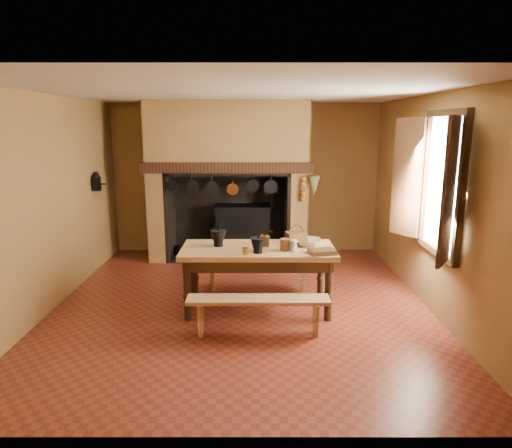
{
  "coord_description": "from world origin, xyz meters",
  "views": [
    {
      "loc": [
        0.2,
        -5.89,
        2.4
      ],
      "look_at": [
        0.2,
        0.3,
        1.05
      ],
      "focal_mm": 32.0,
      "sensor_mm": 36.0,
      "label": 1
    }
  ],
  "objects": [
    {
      "name": "glass_jar",
      "position": [
        0.67,
        -0.39,
        0.92
      ],
      "size": [
        0.09,
        0.09,
        0.14
      ],
      "primitive_type": "cylinder",
      "rotation": [
        0.0,
        0.0,
        0.07
      ],
      "color": "beige",
      "rests_on": "work_table"
    },
    {
      "name": "ceiling",
      "position": [
        0.0,
        0.0,
        2.8
      ],
      "size": [
        5.5,
        5.5,
        0.0
      ],
      "primitive_type": "plane",
      "rotation": [
        3.14,
        0.0,
        0.0
      ],
      "color": "silver",
      "rests_on": "back_wall"
    },
    {
      "name": "back_wall",
      "position": [
        0.0,
        2.75,
        1.4
      ],
      "size": [
        5.0,
        0.02,
        2.8
      ],
      "primitive_type": "cube",
      "color": "olive",
      "rests_on": "floor"
    },
    {
      "name": "wall_right",
      "position": [
        2.5,
        0.0,
        1.4
      ],
      "size": [
        0.02,
        5.5,
        2.8
      ],
      "primitive_type": "cube",
      "color": "olive",
      "rests_on": "floor"
    },
    {
      "name": "stoneware_crock",
      "position": [
        0.56,
        -0.35,
        0.93
      ],
      "size": [
        0.15,
        0.15,
        0.15
      ],
      "primitive_type": "cylinder",
      "rotation": [
        0.0,
        0.0,
        -0.29
      ],
      "color": "#54321F",
      "rests_on": "work_table"
    },
    {
      "name": "hearth_pans",
      "position": [
        -1.05,
        2.22,
        0.09
      ],
      "size": [
        0.51,
        0.62,
        0.2
      ],
      "color": "gold",
      "rests_on": "floor"
    },
    {
      "name": "floor",
      "position": [
        0.0,
        0.0,
        0.0
      ],
      "size": [
        5.5,
        5.5,
        0.0
      ],
      "primitive_type": "plane",
      "color": "maroon",
      "rests_on": "ground"
    },
    {
      "name": "wooden_tray",
      "position": [
        1.01,
        -0.51,
        0.88
      ],
      "size": [
        0.36,
        0.29,
        0.05
      ],
      "primitive_type": "cube",
      "rotation": [
        0.0,
        0.0,
        0.22
      ],
      "color": "#392012",
      "rests_on": "work_table"
    },
    {
      "name": "coffee_grinder",
      "position": [
        0.31,
        -0.14,
        0.93
      ],
      "size": [
        0.18,
        0.14,
        0.2
      ],
      "rotation": [
        0.0,
        0.0,
        -0.11
      ],
      "color": "#392012",
      "rests_on": "work_table"
    },
    {
      "name": "window",
      "position": [
        2.35,
        -0.4,
        1.7
      ],
      "size": [
        0.39,
        1.75,
        1.76
      ],
      "color": "white",
      "rests_on": "wall_right"
    },
    {
      "name": "wall_left",
      "position": [
        -2.5,
        0.0,
        1.4
      ],
      "size": [
        0.02,
        5.5,
        2.8
      ],
      "primitive_type": "cube",
      "color": "olive",
      "rests_on": "floor"
    },
    {
      "name": "iron_range",
      "position": [
        -0.04,
        2.45,
        0.48
      ],
      "size": [
        1.12,
        0.55,
        1.6
      ],
      "color": "black",
      "rests_on": "floor"
    },
    {
      "name": "wicker_basket",
      "position": [
        0.74,
        0.03,
        0.93
      ],
      "size": [
        0.3,
        0.25,
        0.25
      ],
      "rotation": [
        0.0,
        0.0,
        0.25
      ],
      "color": "#523218",
      "rests_on": "work_table"
    },
    {
      "name": "chimney_breast",
      "position": [
        -0.3,
        2.31,
        1.81
      ],
      "size": [
        2.95,
        0.96,
        2.8
      ],
      "color": "olive",
      "rests_on": "floor"
    },
    {
      "name": "brass_cup",
      "position": [
        0.22,
        -0.34,
        0.9
      ],
      "size": [
        0.14,
        0.14,
        0.1
      ],
      "primitive_type": "imported",
      "rotation": [
        0.0,
        0.0,
        -0.18
      ],
      "color": "gold",
      "rests_on": "work_table"
    },
    {
      "name": "bench_front",
      "position": [
        0.22,
        -0.97,
        0.35
      ],
      "size": [
        1.64,
        0.29,
        0.46
      ],
      "color": "tan",
      "rests_on": "floor"
    },
    {
      "name": "mortar_large",
      "position": [
        -0.29,
        -0.14,
        0.97
      ],
      "size": [
        0.21,
        0.21,
        0.36
      ],
      "rotation": [
        0.0,
        0.0,
        0.25
      ],
      "color": "black",
      "rests_on": "work_table"
    },
    {
      "name": "brass_mug_b",
      "position": [
        0.64,
        -0.17,
        0.89
      ],
      "size": [
        0.09,
        0.09,
        0.08
      ],
      "primitive_type": "cylinder",
      "rotation": [
        0.0,
        0.0,
        0.32
      ],
      "color": "gold",
      "rests_on": "work_table"
    },
    {
      "name": "hanging_pans",
      "position": [
        -0.34,
        1.81,
        1.36
      ],
      "size": [
        1.92,
        0.29,
        0.27
      ],
      "color": "black",
      "rests_on": "chimney_breast"
    },
    {
      "name": "work_table",
      "position": [
        0.22,
        -0.22,
        0.72
      ],
      "size": [
        1.97,
        0.87,
        0.85
      ],
      "color": "tan",
      "rests_on": "floor"
    },
    {
      "name": "bench_back",
      "position": [
        0.22,
        0.43,
        0.34
      ],
      "size": [
        1.61,
        0.28,
        0.45
      ],
      "color": "tan",
      "rests_on": "floor"
    },
    {
      "name": "brass_mug_a",
      "position": [
        0.07,
        -0.54,
        0.9
      ],
      "size": [
        0.1,
        0.1,
        0.08
      ],
      "primitive_type": "cylinder",
      "rotation": [
        0.0,
        0.0,
        0.34
      ],
      "color": "gold",
      "rests_on": "work_table"
    },
    {
      "name": "mixing_bowl",
      "position": [
        0.88,
        -0.1,
        0.9
      ],
      "size": [
        0.39,
        0.39,
        0.08
      ],
      "primitive_type": "imported",
      "rotation": [
        0.0,
        0.0,
        -0.16
      ],
      "color": "#BDB891",
      "rests_on": "work_table"
    },
    {
      "name": "mortar_small",
      "position": [
        0.22,
        -0.47,
        0.96
      ],
      "size": [
        0.19,
        0.19,
        0.32
      ],
      "rotation": [
        0.0,
        0.0,
        -0.07
      ],
      "color": "black",
      "rests_on": "work_table"
    },
    {
      "name": "onion_string",
      "position": [
        1.0,
        1.79,
        1.33
      ],
      "size": [
        0.12,
        0.1,
        0.46
      ],
      "primitive_type": null,
      "color": "#9B631C",
      "rests_on": "chimney_breast"
    },
    {
      "name": "wall_front",
      "position": [
        0.0,
        -2.75,
        1.4
      ],
      "size": [
        5.0,
        0.02,
        2.8
      ],
      "primitive_type": "cube",
      "color": "olive",
      "rests_on": "floor"
    },
    {
      "name": "wall_coffee_mill",
      "position": [
        -2.42,
        1.55,
        1.52
      ],
      "size": [
        0.23,
        0.16,
        0.31
      ],
      "color": "black",
      "rests_on": "wall_left"
    },
    {
      "name": "herb_bunch",
      "position": [
        1.18,
        1.79,
        1.38
      ],
      "size": [
        0.2,
        0.2,
        0.35
      ],
      "primitive_type": "cone",
      "rotation": [
        3.14,
        0.0,
        0.0
      ],
      "color": "#5F6530",
      "rests_on": "chimney_breast"
    }
  ]
}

